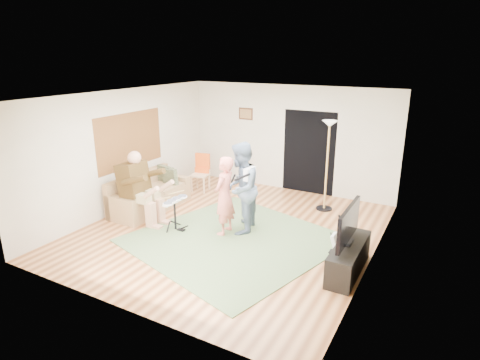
{
  "coord_description": "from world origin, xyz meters",
  "views": [
    {
      "loc": [
        3.76,
        -6.44,
        3.44
      ],
      "look_at": [
        0.05,
        0.3,
        1.0
      ],
      "focal_mm": 30.0,
      "sensor_mm": 36.0,
      "label": 1
    }
  ],
  "objects_px": {
    "guitarist": "(241,188)",
    "torchiere_lamp": "(328,150)",
    "tv_cabinet": "(349,258)",
    "sofa": "(148,197)",
    "television": "(349,224)",
    "drum_kit": "(175,216)",
    "singer": "(224,196)",
    "dining_chair": "(201,178)",
    "guitar_spare": "(336,242)"
  },
  "relations": [
    {
      "from": "sofa",
      "to": "television",
      "type": "relative_size",
      "value": 1.73
    },
    {
      "from": "drum_kit",
      "to": "torchiere_lamp",
      "type": "distance_m",
      "value": 3.62
    },
    {
      "from": "drum_kit",
      "to": "tv_cabinet",
      "type": "relative_size",
      "value": 0.49
    },
    {
      "from": "guitarist",
      "to": "guitar_spare",
      "type": "xyz_separation_m",
      "value": [
        1.95,
        -0.01,
        -0.7
      ]
    },
    {
      "from": "guitarist",
      "to": "sofa",
      "type": "bearing_deg",
      "value": -105.96
    },
    {
      "from": "dining_chair",
      "to": "singer",
      "type": "bearing_deg",
      "value": -56.19
    },
    {
      "from": "sofa",
      "to": "torchiere_lamp",
      "type": "bearing_deg",
      "value": 27.92
    },
    {
      "from": "dining_chair",
      "to": "tv_cabinet",
      "type": "height_order",
      "value": "dining_chair"
    },
    {
      "from": "guitarist",
      "to": "torchiere_lamp",
      "type": "xyz_separation_m",
      "value": [
        1.12,
        1.97,
        0.49
      ]
    },
    {
      "from": "television",
      "to": "guitarist",
      "type": "bearing_deg",
      "value": 166.43
    },
    {
      "from": "singer",
      "to": "television",
      "type": "relative_size",
      "value": 1.36
    },
    {
      "from": "television",
      "to": "tv_cabinet",
      "type": "bearing_deg",
      "value": 0.0
    },
    {
      "from": "dining_chair",
      "to": "tv_cabinet",
      "type": "bearing_deg",
      "value": -37.19
    },
    {
      "from": "singer",
      "to": "drum_kit",
      "type": "bearing_deg",
      "value": -73.76
    },
    {
      "from": "singer",
      "to": "guitar_spare",
      "type": "height_order",
      "value": "singer"
    },
    {
      "from": "sofa",
      "to": "dining_chair",
      "type": "xyz_separation_m",
      "value": [
        0.37,
        1.64,
        0.07
      ]
    },
    {
      "from": "singer",
      "to": "tv_cabinet",
      "type": "xyz_separation_m",
      "value": [
        2.54,
        -0.3,
        -0.54
      ]
    },
    {
      "from": "sofa",
      "to": "singer",
      "type": "height_order",
      "value": "singer"
    },
    {
      "from": "sofa",
      "to": "tv_cabinet",
      "type": "relative_size",
      "value": 1.43
    },
    {
      "from": "sofa",
      "to": "guitarist",
      "type": "bearing_deg",
      "value": -1.56
    },
    {
      "from": "tv_cabinet",
      "to": "torchiere_lamp",
      "type": "bearing_deg",
      "value": 115.29
    },
    {
      "from": "drum_kit",
      "to": "tv_cabinet",
      "type": "xyz_separation_m",
      "value": [
        3.5,
        0.04,
        -0.05
      ]
    },
    {
      "from": "dining_chair",
      "to": "tv_cabinet",
      "type": "relative_size",
      "value": 0.69
    },
    {
      "from": "singer",
      "to": "torchiere_lamp",
      "type": "relative_size",
      "value": 0.77
    },
    {
      "from": "drum_kit",
      "to": "guitarist",
      "type": "distance_m",
      "value": 1.46
    },
    {
      "from": "sofa",
      "to": "dining_chair",
      "type": "relative_size",
      "value": 2.08
    },
    {
      "from": "sofa",
      "to": "torchiere_lamp",
      "type": "relative_size",
      "value": 0.98
    },
    {
      "from": "torchiere_lamp",
      "to": "drum_kit",
      "type": "bearing_deg",
      "value": -132.09
    },
    {
      "from": "sofa",
      "to": "drum_kit",
      "type": "bearing_deg",
      "value": -26.75
    },
    {
      "from": "drum_kit",
      "to": "television",
      "type": "height_order",
      "value": "television"
    },
    {
      "from": "sofa",
      "to": "dining_chair",
      "type": "height_order",
      "value": "dining_chair"
    },
    {
      "from": "torchiere_lamp",
      "to": "dining_chair",
      "type": "bearing_deg",
      "value": -175.35
    },
    {
      "from": "guitar_spare",
      "to": "tv_cabinet",
      "type": "height_order",
      "value": "guitar_spare"
    },
    {
      "from": "sofa",
      "to": "guitar_spare",
      "type": "bearing_deg",
      "value": -1.04
    },
    {
      "from": "dining_chair",
      "to": "television",
      "type": "height_order",
      "value": "television"
    },
    {
      "from": "guitar_spare",
      "to": "dining_chair",
      "type": "distance_m",
      "value": 4.42
    },
    {
      "from": "torchiere_lamp",
      "to": "tv_cabinet",
      "type": "xyz_separation_m",
      "value": [
        1.19,
        -2.52,
        -1.16
      ]
    },
    {
      "from": "guitar_spare",
      "to": "sofa",
      "type": "bearing_deg",
      "value": 178.96
    },
    {
      "from": "guitar_spare",
      "to": "torchiere_lamp",
      "type": "distance_m",
      "value": 2.46
    },
    {
      "from": "guitarist",
      "to": "singer",
      "type": "bearing_deg",
      "value": -58.3
    },
    {
      "from": "guitar_spare",
      "to": "tv_cabinet",
      "type": "xyz_separation_m",
      "value": [
        0.35,
        -0.53,
        0.03
      ]
    },
    {
      "from": "drum_kit",
      "to": "television",
      "type": "xyz_separation_m",
      "value": [
        3.45,
        0.04,
        0.55
      ]
    },
    {
      "from": "sofa",
      "to": "guitar_spare",
      "type": "height_order",
      "value": "sofa"
    },
    {
      "from": "singer",
      "to": "torchiere_lamp",
      "type": "xyz_separation_m",
      "value": [
        1.35,
        2.21,
        0.62
      ]
    },
    {
      "from": "television",
      "to": "singer",
      "type": "bearing_deg",
      "value": 173.01
    },
    {
      "from": "guitarist",
      "to": "guitar_spare",
      "type": "height_order",
      "value": "guitarist"
    },
    {
      "from": "sofa",
      "to": "dining_chair",
      "type": "distance_m",
      "value": 1.69
    },
    {
      "from": "sofa",
      "to": "singer",
      "type": "bearing_deg",
      "value": -7.78
    },
    {
      "from": "singer",
      "to": "television",
      "type": "bearing_deg",
      "value": 79.69
    },
    {
      "from": "dining_chair",
      "to": "guitarist",
      "type": "bearing_deg",
      "value": -49.16
    }
  ]
}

